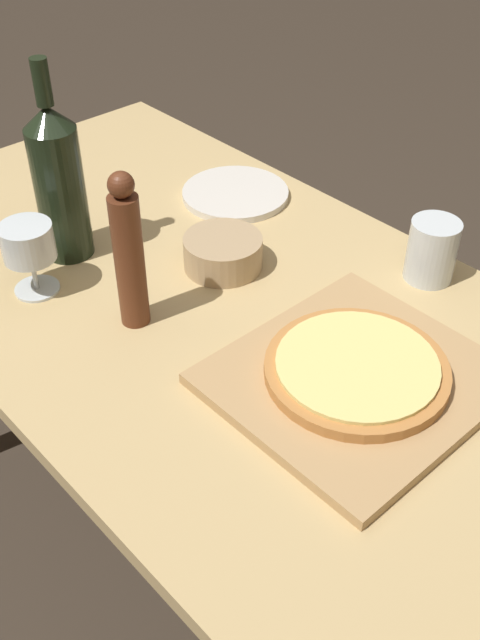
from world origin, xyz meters
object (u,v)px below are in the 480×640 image
pepper_mill (129,254)px  small_bowl (223,252)px  pizza (357,369)px  wine_bottle (59,181)px  wine_glass (28,245)px

pepper_mill → small_bowl: 0.23m
pizza → wine_bottle: size_ratio=0.76×
wine_glass → wine_bottle: bearing=30.6°
wine_bottle → pepper_mill: bearing=-96.8°
pizza → small_bowl: size_ratio=1.93×
pizza → small_bowl: 0.36m
pizza → wine_bottle: bearing=101.8°
pizza → wine_bottle: 0.60m
pizza → wine_glass: wine_glass is taller
pizza → small_bowl: (0.06, 0.36, -0.00)m
pizza → wine_bottle: (-0.12, 0.58, 0.12)m
pizza → wine_bottle: wine_bottle is taller
wine_glass → small_bowl: size_ratio=0.91×
pizza → wine_glass: 0.57m
pepper_mill → wine_glass: 0.20m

